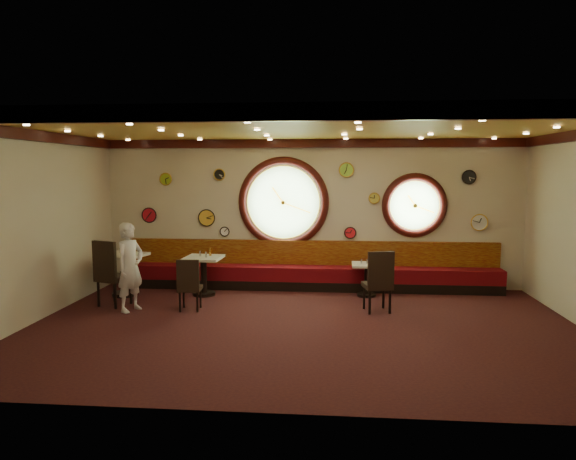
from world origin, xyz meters
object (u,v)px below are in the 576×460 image
(condiment_a_salt, at_px, (120,250))
(chair_c, at_px, (379,277))
(chair_a, at_px, (109,269))
(condiment_c_salt, at_px, (361,261))
(condiment_a_pepper, at_px, (123,252))
(waiter, at_px, (130,267))
(table_c, at_px, (367,276))
(table_b, at_px, (204,271))
(condiment_b_bottle, at_px, (210,252))
(condiment_c_bottle, at_px, (370,259))
(chair_b, at_px, (189,281))
(condiment_c_pepper, at_px, (367,261))
(condiment_a_bottle, at_px, (129,249))
(condiment_b_salt, at_px, (200,254))
(condiment_b_pepper, at_px, (206,255))
(table_a, at_px, (124,269))

(condiment_a_salt, bearing_deg, chair_c, -10.48)
(chair_a, xyz_separation_m, condiment_c_salt, (4.72, 1.24, -0.00))
(condiment_a_pepper, xyz_separation_m, waiter, (0.55, -0.99, -0.11))
(chair_a, bearing_deg, table_c, 34.20)
(table_b, relative_size, condiment_b_bottle, 4.93)
(condiment_c_salt, distance_m, condiment_b_bottle, 3.09)
(condiment_a_salt, bearing_deg, condiment_c_bottle, 4.32)
(table_c, height_order, waiter, waiter)
(condiment_a_pepper, distance_m, condiment_c_bottle, 5.00)
(chair_b, bearing_deg, condiment_c_pepper, 19.46)
(table_c, bearing_deg, condiment_a_bottle, -176.04)
(chair_b, relative_size, condiment_b_salt, 5.34)
(condiment_c_salt, xyz_separation_m, condiment_b_pepper, (-3.12, -0.29, 0.14))
(condiment_b_salt, bearing_deg, condiment_c_salt, 2.94)
(condiment_c_pepper, height_order, condiment_a_bottle, condiment_a_bottle)
(chair_a, bearing_deg, condiment_c_bottle, 35.31)
(table_a, xyz_separation_m, condiment_b_salt, (1.53, 0.22, 0.31))
(condiment_b_bottle, xyz_separation_m, waiter, (-1.14, -1.38, -0.07))
(condiment_b_pepper, xyz_separation_m, waiter, (-1.10, -1.18, -0.05))
(condiment_c_salt, bearing_deg, condiment_b_salt, -177.06)
(table_a, bearing_deg, table_b, 6.33)
(condiment_c_salt, relative_size, condiment_c_pepper, 1.07)
(condiment_b_bottle, height_order, condiment_c_bottle, condiment_b_bottle)
(chair_a, bearing_deg, condiment_c_pepper, 34.41)
(chair_b, xyz_separation_m, chair_c, (3.40, 0.19, 0.09))
(table_b, height_order, condiment_c_bottle, condiment_c_bottle)
(condiment_a_pepper, xyz_separation_m, condiment_c_pepper, (4.89, 0.50, -0.20))
(table_c, xyz_separation_m, chair_a, (-4.84, -1.23, 0.29))
(table_a, distance_m, condiment_c_bottle, 5.02)
(condiment_c_pepper, height_order, condiment_c_bottle, condiment_c_bottle)
(chair_b, height_order, condiment_c_pepper, chair_b)
(condiment_b_pepper, bearing_deg, condiment_b_salt, 141.33)
(condiment_b_bottle, bearing_deg, condiment_c_pepper, 1.84)
(condiment_b_salt, bearing_deg, condiment_c_pepper, 3.04)
(table_c, height_order, condiment_c_pepper, condiment_c_pepper)
(condiment_b_salt, height_order, condiment_b_bottle, condiment_b_bottle)
(waiter, bearing_deg, condiment_b_pepper, -19.38)
(table_b, xyz_separation_m, condiment_c_salt, (3.20, 0.21, 0.21))
(table_a, height_order, condiment_b_salt, condiment_b_salt)
(condiment_c_bottle, bearing_deg, table_b, -174.51)
(table_c, xyz_separation_m, condiment_a_pepper, (-4.89, -0.48, 0.49))
(table_a, relative_size, chair_c, 1.35)
(condiment_c_pepper, distance_m, condiment_b_bottle, 3.20)
(condiment_b_bottle, bearing_deg, table_a, -170.12)
(table_a, xyz_separation_m, chair_b, (1.65, -1.03, 0.01))
(chair_b, height_order, condiment_a_pepper, condiment_a_pepper)
(table_a, distance_m, chair_c, 5.12)
(condiment_a_pepper, height_order, condiment_b_pepper, condiment_a_pepper)
(table_b, relative_size, table_c, 1.20)
(chair_a, xyz_separation_m, condiment_a_bottle, (0.01, 0.89, 0.23))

